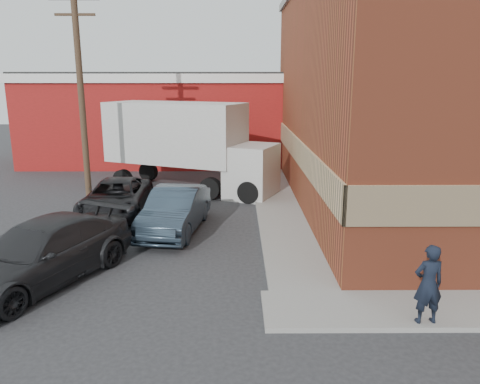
% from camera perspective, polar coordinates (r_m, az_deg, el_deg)
% --- Properties ---
extents(ground, '(90.00, 90.00, 0.00)m').
position_cam_1_polar(ground, '(11.94, 5.01, -12.40)').
color(ground, '#28282B').
rests_on(ground, ground).
extents(brick_building, '(14.25, 18.25, 9.36)m').
position_cam_1_polar(brick_building, '(21.89, 26.09, 10.86)').
color(brick_building, '#973F27').
rests_on(brick_building, ground).
extents(sidewalk_west, '(1.80, 18.00, 0.12)m').
position_cam_1_polar(sidewalk_west, '(20.41, 4.38, -1.07)').
color(sidewalk_west, gray).
rests_on(sidewalk_west, ground).
extents(warehouse, '(16.30, 8.30, 5.60)m').
position_cam_1_polar(warehouse, '(31.16, -9.57, 9.01)').
color(warehouse, maroon).
rests_on(warehouse, ground).
extents(utility_pole, '(2.00, 0.26, 9.00)m').
position_cam_1_polar(utility_pole, '(20.70, -18.83, 11.60)').
color(utility_pole, '#473523').
rests_on(utility_pole, ground).
extents(man, '(0.68, 0.48, 1.76)m').
position_cam_1_polar(man, '(10.84, 21.98, -10.37)').
color(man, black).
rests_on(man, sidewalk_south).
extents(sedan, '(2.23, 4.80, 1.52)m').
position_cam_1_polar(sedan, '(16.47, -7.90, -2.22)').
color(sedan, '#2D3C4B').
rests_on(sedan, ground).
extents(suv_a, '(2.37, 4.96, 1.37)m').
position_cam_1_polar(suv_a, '(18.99, -14.88, -0.67)').
color(suv_a, black).
rests_on(suv_a, ground).
extents(suv_b, '(4.43, 5.95, 1.60)m').
position_cam_1_polar(suv_b, '(13.35, -23.12, -6.88)').
color(suv_b, '#242426').
rests_on(suv_b, ground).
extents(box_truck, '(8.70, 5.65, 4.15)m').
position_cam_1_polar(box_truck, '(22.13, -6.04, 6.21)').
color(box_truck, beige).
rests_on(box_truck, ground).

